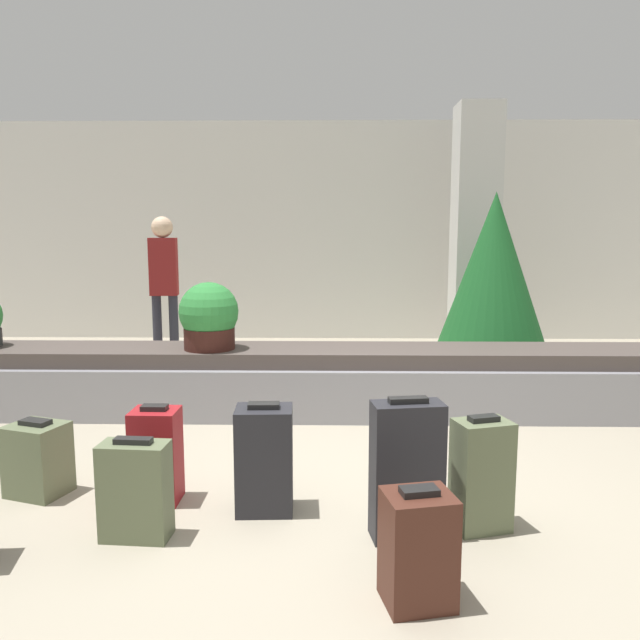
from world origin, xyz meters
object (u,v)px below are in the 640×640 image
object	(u,v)px
pillar	(475,232)
decorated_tree	(493,278)
suitcase_7	(38,459)
suitcase_3	(135,490)
potted_plant_1	(209,317)
suitcase_6	(407,470)
suitcase_4	(264,459)
suitcase_0	(418,548)
suitcase_1	(156,455)
traveler_0	(164,276)
suitcase_2	(482,475)

from	to	relation	value
pillar	decorated_tree	xyz separation A→B (m)	(-0.08, -1.33, -0.49)
suitcase_7	decorated_tree	bearing A→B (deg)	59.72
suitcase_3	potted_plant_1	distance (m)	2.37
suitcase_3	suitcase_7	world-z (taller)	suitcase_3
suitcase_6	potted_plant_1	xyz separation A→B (m)	(-1.47, 2.25, 0.50)
suitcase_6	decorated_tree	xyz separation A→B (m)	(1.37, 3.67, 0.73)
suitcase_3	suitcase_6	distance (m)	1.44
decorated_tree	suitcase_3	bearing A→B (deg)	-127.03
suitcase_3	suitcase_4	xyz separation A→B (m)	(0.65, 0.34, 0.05)
pillar	potted_plant_1	world-z (taller)	pillar
suitcase_0	pillar	bearing A→B (deg)	63.21
suitcase_1	suitcase_0	bearing A→B (deg)	-34.49
pillar	traveler_0	distance (m)	3.95
potted_plant_1	suitcase_0	bearing A→B (deg)	-62.96
suitcase_1	suitcase_4	distance (m)	0.67
suitcase_1	suitcase_7	distance (m)	0.77
suitcase_6	decorated_tree	distance (m)	3.99
suitcase_3	potted_plant_1	bearing A→B (deg)	94.91
suitcase_6	potted_plant_1	distance (m)	2.74
suitcase_0	decorated_tree	xyz separation A→B (m)	(1.39, 4.27, 0.85)
potted_plant_1	decorated_tree	distance (m)	3.18
suitcase_4	suitcase_7	distance (m)	1.44
suitcase_2	decorated_tree	distance (m)	3.78
pillar	suitcase_4	size ratio (longest dim) A/B	4.95
pillar	suitcase_6	distance (m)	5.35
decorated_tree	suitcase_4	bearing A→B (deg)	-122.57
suitcase_0	suitcase_2	size ratio (longest dim) A/B	0.83
suitcase_4	potted_plant_1	distance (m)	2.14
potted_plant_1	suitcase_1	bearing A→B (deg)	-89.23
suitcase_0	suitcase_1	bearing A→B (deg)	132.47
suitcase_2	suitcase_7	xyz separation A→B (m)	(-2.63, 0.41, -0.08)
suitcase_6	suitcase_7	world-z (taller)	suitcase_6
decorated_tree	suitcase_7	bearing A→B (deg)	-138.50
potted_plant_1	decorated_tree	world-z (taller)	decorated_tree
suitcase_2	suitcase_6	distance (m)	0.44
suitcase_3	suitcase_7	xyz separation A→B (m)	(-0.78, 0.54, -0.04)
traveler_0	suitcase_7	bearing A→B (deg)	-92.33
suitcase_0	suitcase_4	distance (m)	1.18
suitcase_3	potted_plant_1	xyz separation A→B (m)	(-0.04, 2.29, 0.60)
suitcase_2	potted_plant_1	world-z (taller)	potted_plant_1
suitcase_4	suitcase_6	bearing A→B (deg)	-23.90
suitcase_2	potted_plant_1	distance (m)	2.92
suitcase_3	suitcase_0	bearing A→B (deg)	-17.72
suitcase_1	suitcase_6	world-z (taller)	suitcase_6
suitcase_2	potted_plant_1	xyz separation A→B (m)	(-1.89, 2.15, 0.56)
suitcase_7	suitcase_3	bearing A→B (deg)	-16.73
suitcase_1	suitcase_4	bearing A→B (deg)	-9.14
pillar	suitcase_7	xyz separation A→B (m)	(-3.66, -4.49, -1.37)
suitcase_0	suitcase_6	size ratio (longest dim) A/B	0.69
suitcase_1	potted_plant_1	xyz separation A→B (m)	(-0.02, 1.83, 0.58)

